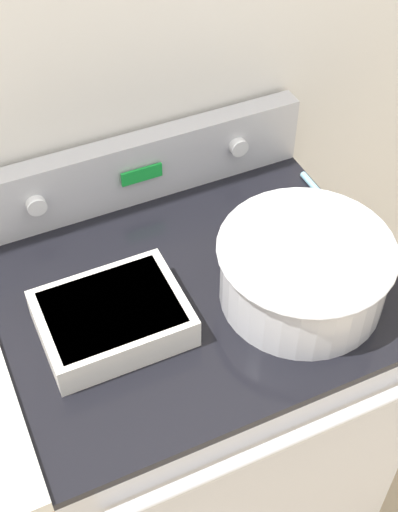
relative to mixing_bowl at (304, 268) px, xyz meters
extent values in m
cube|color=silver|center=(-0.18, 0.46, 0.25)|extent=(8.00, 0.05, 2.50)
cube|color=#BCBCC1|center=(-0.18, 0.11, -0.55)|extent=(0.75, 0.63, 0.91)
cube|color=black|center=(-0.18, 0.11, -0.08)|extent=(0.75, 0.63, 0.02)
cylinder|color=silver|center=(-0.18, -0.23, -0.15)|extent=(0.62, 0.02, 0.02)
cube|color=#BCBCC1|center=(-0.18, 0.40, 0.00)|extent=(0.75, 0.05, 0.15)
cylinder|color=white|center=(-0.40, 0.36, 0.01)|extent=(0.04, 0.02, 0.04)
cylinder|color=white|center=(0.05, 0.36, 0.01)|extent=(0.04, 0.02, 0.04)
cube|color=green|center=(-0.18, 0.36, 0.01)|extent=(0.09, 0.01, 0.03)
cylinder|color=silver|center=(0.00, 0.00, -0.01)|extent=(0.31, 0.31, 0.13)
torus|color=silver|center=(0.00, 0.00, 0.05)|extent=(0.33, 0.33, 0.01)
cylinder|color=beige|center=(0.00, 0.00, 0.04)|extent=(0.28, 0.28, 0.02)
cube|color=silver|center=(-0.35, 0.07, -0.04)|extent=(0.26, 0.20, 0.07)
cube|color=#D1BC7A|center=(-0.35, 0.07, -0.03)|extent=(0.23, 0.18, 0.04)
cylinder|color=#7AB2C6|center=(0.18, 0.18, -0.07)|extent=(0.01, 0.25, 0.01)
sphere|color=#7AB2C6|center=(0.18, 0.05, -0.04)|extent=(0.08, 0.08, 0.08)
camera|label=1|loc=(-0.55, -0.73, 0.96)|focal=50.00mm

